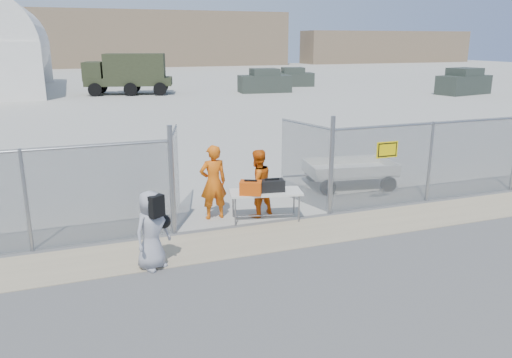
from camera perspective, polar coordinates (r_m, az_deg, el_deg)
name	(u,v)px	position (r m, az deg, el deg)	size (l,w,h in m)	color
ground	(289,255)	(10.45, 3.78, -8.61)	(160.00, 160.00, 0.00)	#555555
tarmac_inside	(116,86)	(51.04, -15.73, 10.21)	(160.00, 80.00, 0.01)	#A9A69A
dirt_strip	(271,237)	(11.29, 1.74, -6.64)	(44.00, 1.60, 0.01)	tan
distant_hills	(126,39)	(87.16, -14.58, 15.24)	(140.00, 6.00, 9.00)	#7F684F
chain_link_fence	(256,179)	(11.83, 0.00, 0.00)	(40.00, 0.20, 2.20)	gray
folding_table	(266,206)	(12.22, 1.10, -3.06)	(1.74, 0.72, 0.74)	silver
orange_bag	(251,188)	(11.83, -0.61, -1.01)	(0.51, 0.34, 0.32)	#DE4E0C
black_duffel	(272,185)	(12.09, 1.84, -0.75)	(0.58, 0.34, 0.28)	black
security_worker_left	(213,182)	(12.21, -4.91, -0.39)	(0.68, 0.45, 1.86)	#E25F0D
security_worker_right	(257,183)	(12.36, 0.15, -0.50)	(0.83, 0.65, 1.70)	#E25F0D
visitor	(151,230)	(9.77, -11.86, -5.74)	(0.76, 0.50, 1.56)	#9898A0
utility_trailer	(349,173)	(15.29, 10.63, 0.67)	(3.39, 1.75, 0.82)	silver
military_truck	(129,74)	(42.50, -14.33, 11.53)	(6.81, 2.51, 3.25)	#2C321D
parked_vehicle_near	(265,81)	(42.90, 0.98, 11.15)	(4.29, 1.94, 1.94)	#313A32
parked_vehicle_mid	(293,77)	(48.77, 4.23, 11.53)	(3.85, 1.74, 1.74)	#313A32
parked_vehicle_far	(464,82)	(44.70, 22.65, 10.24)	(4.57, 2.07, 2.07)	#313A32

